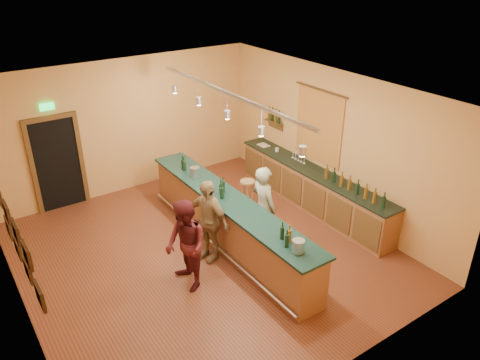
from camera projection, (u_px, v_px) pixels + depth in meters
floor at (204, 254)px, 9.18m from camera, size 7.00×7.00×0.00m
ceiling at (198, 95)px, 7.75m from camera, size 6.50×7.00×0.02m
wall_back at (127, 126)px, 11.05m from camera, size 6.50×0.02×3.20m
wall_front at (342, 283)px, 5.88m from camera, size 6.50×0.02×3.20m
wall_left at (9, 237)px, 6.82m from camera, size 0.02×7.00×3.20m
wall_right at (331, 143)px, 10.11m from camera, size 0.02×7.00×3.20m
doorway at (57, 162)px, 10.38m from camera, size 1.15×0.09×2.48m
tapestry at (319, 127)px, 10.29m from camera, size 0.03×1.40×1.60m
bottle_shelf at (274, 117)px, 11.45m from camera, size 0.17×0.55×0.54m
picture_grid at (18, 240)px, 6.13m from camera, size 0.06×2.20×0.70m
back_counter at (313, 189)px, 10.60m from camera, size 0.60×4.55×1.27m
tasting_bar at (229, 219)px, 9.20m from camera, size 0.73×5.10×1.38m
pendant_track at (227, 102)px, 8.14m from camera, size 0.11×4.60×0.50m
bartender at (264, 207)px, 9.13m from camera, size 0.43×0.64×1.70m
customer_a at (186, 246)px, 7.95m from camera, size 0.68×0.85×1.67m
customer_b at (208, 220)px, 8.72m from camera, size 0.65×1.04×1.65m
bar_stool at (248, 187)px, 10.53m from camera, size 0.34×0.34×0.70m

